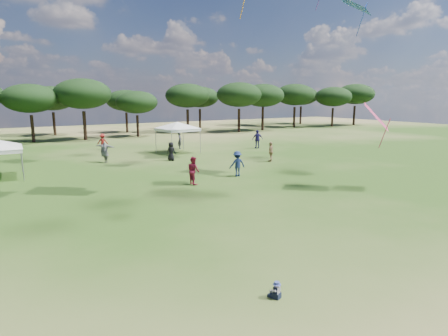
% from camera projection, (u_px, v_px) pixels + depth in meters
% --- Properties ---
extents(ground, '(140.00, 140.00, 0.00)m').
position_uv_depth(ground, '(354.00, 333.00, 8.50)').
color(ground, '#2E4D17').
rests_on(ground, ground).
extents(tree_line, '(108.78, 17.63, 7.77)m').
position_uv_depth(tree_line, '(71.00, 96.00, 48.37)').
color(tree_line, black).
rests_on(tree_line, ground).
extents(tent_right, '(6.60, 6.60, 3.26)m').
position_uv_depth(tent_right, '(177.00, 123.00, 35.59)').
color(tent_right, gray).
rests_on(tent_right, ground).
extents(toddler, '(0.35, 0.38, 0.46)m').
position_uv_depth(toddler, '(276.00, 291.00, 9.96)').
color(toddler, black).
rests_on(toddler, ground).
extents(festival_crowd, '(30.61, 19.58, 1.93)m').
position_uv_depth(festival_crowd, '(100.00, 156.00, 28.62)').
color(festival_crowd, white).
rests_on(festival_crowd, ground).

